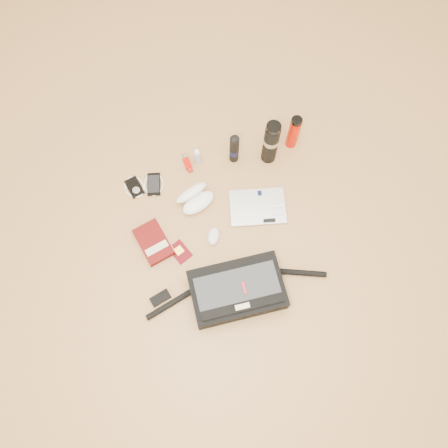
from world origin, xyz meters
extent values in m
plane|color=#AA7C47|center=(0.00, 0.00, 0.00)|extent=(4.00, 4.00, 0.00)
cube|color=black|center=(-0.03, -0.25, 0.05)|extent=(0.43, 0.28, 0.10)
cube|color=#2E3035|center=(-0.03, -0.25, 0.11)|extent=(0.38, 0.20, 0.01)
cube|color=black|center=(-0.03, -0.34, 0.11)|extent=(0.38, 0.05, 0.01)
cube|color=beige|center=(-0.03, -0.34, 0.11)|extent=(0.07, 0.03, 0.02)
cube|color=#AE1A1B|center=(0.00, -0.26, 0.11)|extent=(0.01, 0.06, 0.02)
cylinder|color=black|center=(-0.35, -0.22, 0.01)|extent=(0.26, 0.10, 0.03)
cylinder|color=black|center=(0.28, -0.23, 0.01)|extent=(0.26, 0.11, 0.03)
cube|color=black|center=(-0.39, -0.18, 0.01)|extent=(0.10, 0.07, 0.02)
cube|color=#AEAFB1|center=(0.19, 0.15, 0.01)|extent=(0.31, 0.25, 0.02)
cube|color=black|center=(0.22, 0.22, 0.02)|extent=(0.03, 0.03, 0.00)
cube|color=silver|center=(0.29, 0.12, 0.02)|extent=(0.05, 0.02, 0.01)
cube|color=silver|center=(0.28, 0.08, 0.02)|extent=(0.05, 0.02, 0.01)
cube|color=black|center=(0.22, 0.06, 0.02)|extent=(0.06, 0.03, 0.01)
cube|color=#4D0907|center=(-0.37, 0.10, 0.02)|extent=(0.18, 0.24, 0.04)
cube|color=beige|center=(-0.30, 0.12, 0.02)|extent=(0.06, 0.19, 0.03)
cube|color=beige|center=(-0.36, 0.06, 0.04)|extent=(0.12, 0.07, 0.00)
cube|color=#4F0409|center=(-0.25, 0.02, 0.00)|extent=(0.12, 0.13, 0.00)
cube|color=gold|center=(-0.25, 0.03, 0.01)|extent=(0.05, 0.05, 0.00)
ellipsoid|color=silver|center=(-0.07, 0.05, 0.02)|extent=(0.09, 0.11, 0.03)
ellipsoid|color=white|center=(-0.10, 0.24, 0.03)|extent=(0.20, 0.15, 0.05)
ellipsoid|color=white|center=(-0.12, 0.30, 0.05)|extent=(0.21, 0.16, 0.11)
ellipsoid|color=black|center=(-0.14, 0.23, 0.03)|extent=(0.06, 0.05, 0.02)
ellipsoid|color=black|center=(-0.07, 0.26, 0.03)|extent=(0.06, 0.05, 0.02)
cylinder|color=black|center=(-0.10, 0.24, 0.03)|extent=(0.03, 0.02, 0.01)
cube|color=black|center=(-0.40, 0.42, 0.01)|extent=(0.10, 0.13, 0.01)
cylinder|color=#AAAAAD|center=(-0.40, 0.40, 0.01)|extent=(0.05, 0.05, 0.00)
torus|color=white|center=(-0.40, 0.42, 0.01)|extent=(0.12, 0.12, 0.01)
cube|color=black|center=(-0.30, 0.41, 0.01)|extent=(0.09, 0.14, 0.01)
cube|color=black|center=(-0.30, 0.41, 0.01)|extent=(0.08, 0.11, 0.00)
torus|color=silver|center=(-0.30, 0.41, 0.01)|extent=(0.12, 0.12, 0.01)
cube|color=#A90C05|center=(-0.10, 0.48, 0.01)|extent=(0.04, 0.07, 0.03)
cube|color=#B51A0B|center=(-0.10, 0.44, 0.01)|extent=(0.03, 0.02, 0.02)
cylinder|color=#A4A4A7|center=(-0.11, 0.52, 0.01)|extent=(0.03, 0.04, 0.02)
cylinder|color=#9BC0D3|center=(-0.05, 0.49, 0.05)|extent=(0.04, 0.04, 0.09)
cylinder|color=white|center=(-0.05, 0.49, 0.10)|extent=(0.03, 0.03, 0.02)
cylinder|color=white|center=(-0.05, 0.49, 0.11)|extent=(0.02, 0.02, 0.01)
cylinder|color=black|center=(0.14, 0.46, 0.10)|extent=(0.05, 0.05, 0.20)
cylinder|color=#0B0F33|center=(0.14, 0.46, 0.08)|extent=(0.05, 0.05, 0.04)
ellipsoid|color=black|center=(0.14, 0.46, 0.20)|extent=(0.05, 0.05, 0.02)
cylinder|color=black|center=(0.32, 0.42, 0.14)|extent=(0.10, 0.10, 0.27)
cylinder|color=#A7A7A9|center=(0.32, 0.42, 0.17)|extent=(0.10, 0.10, 0.03)
cylinder|color=black|center=(0.32, 0.42, 0.29)|extent=(0.09, 0.09, 0.03)
cylinder|color=#C71000|center=(0.47, 0.47, 0.10)|extent=(0.07, 0.07, 0.21)
cylinder|color=black|center=(0.47, 0.47, 0.22)|extent=(0.07, 0.07, 0.02)
camera|label=1|loc=(-0.20, -0.62, 2.08)|focal=35.00mm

